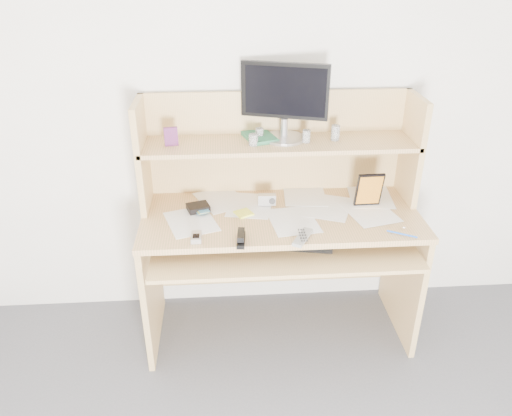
{
  "coord_description": "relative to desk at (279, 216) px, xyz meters",
  "views": [
    {
      "loc": [
        -0.28,
        -0.72,
        1.95
      ],
      "look_at": [
        -0.13,
        1.43,
        0.81
      ],
      "focal_mm": 35.0,
      "sensor_mm": 36.0,
      "label": 1
    }
  ],
  "objects": [
    {
      "name": "keyboard",
      "position": [
        -0.0,
        -0.18,
        -0.03
      ],
      "size": [
        0.52,
        0.27,
        0.03
      ],
      "rotation": [
        0.0,
        0.0,
        -0.19
      ],
      "color": "black",
      "rests_on": "desk"
    },
    {
      "name": "wallet",
      "position": [
        -0.42,
        -0.02,
        0.08
      ],
      "size": [
        0.13,
        0.12,
        0.03
      ],
      "primitive_type": "cube",
      "rotation": [
        0.0,
        0.0,
        0.31
      ],
      "color": "black",
      "rests_on": "paper_clutter"
    },
    {
      "name": "chip_stack_d",
      "position": [
        0.28,
        0.07,
        0.42
      ],
      "size": [
        0.05,
        0.05,
        0.08
      ],
      "primitive_type": "cylinder",
      "rotation": [
        0.0,
        0.0,
        -0.12
      ],
      "color": "silver",
      "rests_on": "desk"
    },
    {
      "name": "sticky_note_pad",
      "position": [
        -0.19,
        -0.07,
        0.06
      ],
      "size": [
        0.11,
        0.11,
        0.01
      ],
      "primitive_type": "cube",
      "rotation": [
        0.0,
        0.0,
        0.46
      ],
      "color": "#F0FF43",
      "rests_on": "desk"
    },
    {
      "name": "stapler",
      "position": [
        -0.21,
        -0.34,
        0.08
      ],
      "size": [
        0.05,
        0.13,
        0.04
      ],
      "primitive_type": "cube",
      "rotation": [
        0.0,
        0.0,
        -0.09
      ],
      "color": "black",
      "rests_on": "paper_clutter"
    },
    {
      "name": "digital_camera",
      "position": [
        -0.06,
        0.02,
        0.09
      ],
      "size": [
        0.09,
        0.04,
        0.06
      ],
      "primitive_type": "cube",
      "rotation": [
        0.0,
        0.0,
        -0.04
      ],
      "color": "#ABABAD",
      "rests_on": "paper_clutter"
    },
    {
      "name": "game_case",
      "position": [
        0.45,
        -0.04,
        0.16
      ],
      "size": [
        0.13,
        0.02,
        0.19
      ],
      "primitive_type": "cube",
      "rotation": [
        0.0,
        0.0,
        0.03
      ],
      "color": "black",
      "rests_on": "paper_clutter"
    },
    {
      "name": "back_wall",
      "position": [
        0.0,
        0.24,
        0.56
      ],
      "size": [
        3.6,
        0.04,
        2.5
      ],
      "primitive_type": "cube",
      "color": "white",
      "rests_on": "floor"
    },
    {
      "name": "chip_stack_b",
      "position": [
        0.13,
        0.05,
        0.42
      ],
      "size": [
        0.05,
        0.05,
        0.06
      ],
      "primitive_type": "cylinder",
      "rotation": [
        0.0,
        0.0,
        0.41
      ],
      "color": "silver",
      "rests_on": "desk"
    },
    {
      "name": "blue_pen",
      "position": [
        0.54,
        -0.34,
        0.07
      ],
      "size": [
        0.13,
        0.08,
        0.01
      ],
      "primitive_type": "cylinder",
      "rotation": [
        1.57,
        0.0,
        1.04
      ],
      "color": "blue",
      "rests_on": "paper_clutter"
    },
    {
      "name": "paper_clutter",
      "position": [
        0.0,
        -0.08,
        0.06
      ],
      "size": [
        1.32,
        0.54,
        0.01
      ],
      "primitive_type": "cube",
      "color": "white",
      "rests_on": "desk"
    },
    {
      "name": "shelf_book",
      "position": [
        -0.1,
        0.12,
        0.4
      ],
      "size": [
        0.19,
        0.22,
        0.02
      ],
      "primitive_type": "cube",
      "rotation": [
        0.0,
        0.0,
        0.29
      ],
      "color": "#2D7142",
      "rests_on": "desk"
    },
    {
      "name": "desk",
      "position": [
        0.0,
        0.0,
        0.0
      ],
      "size": [
        1.4,
        0.7,
        1.3
      ],
      "color": "tan",
      "rests_on": "floor"
    },
    {
      "name": "chip_stack_c",
      "position": [
        -0.13,
        0.02,
        0.41
      ],
      "size": [
        0.05,
        0.05,
        0.06
      ],
      "primitive_type": "cylinder",
      "rotation": [
        0.0,
        0.0,
        0.2
      ],
      "color": "black",
      "rests_on": "desk"
    },
    {
      "name": "tv_remote",
      "position": [
        0.07,
        -0.34,
        0.07
      ],
      "size": [
        0.12,
        0.16,
        0.02
      ],
      "primitive_type": "cube",
      "rotation": [
        0.0,
        0.0,
        -0.49
      ],
      "color": "gray",
      "rests_on": "paper_clutter"
    },
    {
      "name": "monitor",
      "position": [
        0.03,
        0.12,
        0.59
      ],
      "size": [
        0.42,
        0.22,
        0.38
      ],
      "rotation": [
        0.0,
        0.0,
        -0.31
      ],
      "color": "#B5B4B9",
      "rests_on": "desk"
    },
    {
      "name": "flip_phone",
      "position": [
        -0.42,
        -0.3,
        0.07
      ],
      "size": [
        0.05,
        0.09,
        0.02
      ],
      "primitive_type": "cube",
      "rotation": [
        0.0,
        0.0,
        -0.01
      ],
      "color": "#B9B9BC",
      "rests_on": "paper_clutter"
    },
    {
      "name": "chip_stack_a",
      "position": [
        -0.1,
        0.12,
        0.41
      ],
      "size": [
        0.04,
        0.04,
        0.05
      ],
      "primitive_type": "cylinder",
      "rotation": [
        0.0,
        0.0,
        0.0
      ],
      "color": "black",
      "rests_on": "desk"
    },
    {
      "name": "card_box",
      "position": [
        -0.53,
        0.05,
        0.43
      ],
      "size": [
        0.07,
        0.03,
        0.09
      ],
      "primitive_type": "cube",
      "rotation": [
        0.0,
        0.0,
        0.17
      ],
      "color": "maroon",
      "rests_on": "desk"
    }
  ]
}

